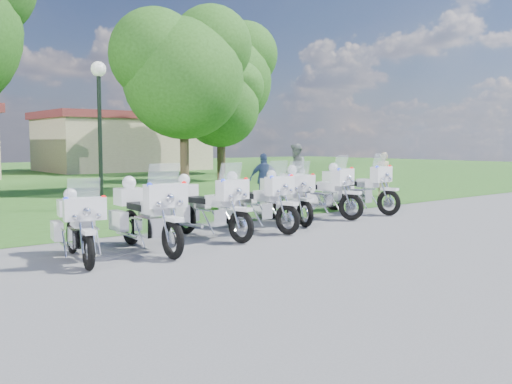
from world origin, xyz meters
TOP-DOWN VIEW (x-y plane):
  - ground at (0.00, 0.00)m, footprint 100.00×100.00m
  - motorcycle_0 at (-3.85, 1.13)m, footprint 0.98×2.14m
  - motorcycle_1 at (-2.51, 1.18)m, footprint 0.87×2.47m
  - motorcycle_2 at (-0.82, 1.67)m, footprint 1.00×2.39m
  - motorcycle_3 at (0.63, 1.86)m, footprint 0.97×2.41m
  - motorcycle_4 at (2.03, 2.37)m, footprint 1.08×2.31m
  - motorcycle_5 at (3.33, 2.56)m, footprint 1.21×2.48m
  - motorcycle_6 at (4.99, 2.61)m, footprint 1.07×2.54m
  - lamp_post at (-0.56, 7.62)m, footprint 0.44×0.44m
  - tree_2 at (4.74, 11.62)m, footprint 5.71×4.87m
  - tree_3 at (9.62, 15.93)m, footprint 4.71×4.02m
  - tree_4 at (13.79, 21.62)m, footprint 7.34×6.27m
  - building_east at (11.00, 30.00)m, footprint 11.44×7.28m
  - bystander_a at (9.51, 5.25)m, footprint 0.71×0.65m
  - bystander_b at (7.18, 7.52)m, footprint 1.19×1.20m
  - bystander_c at (4.25, 5.86)m, footprint 1.05×0.78m

SIDE VIEW (x-z plane):
  - ground at x=0.00m, z-range 0.00..0.00m
  - motorcycle_0 at x=-3.85m, z-range -0.12..1.33m
  - motorcycle_4 at x=2.03m, z-range -0.13..1.44m
  - motorcycle_2 at x=-0.82m, z-range -0.13..1.48m
  - motorcycle_3 at x=0.63m, z-range -0.13..1.49m
  - motorcycle_1 at x=-2.51m, z-range -0.14..1.52m
  - motorcycle_5 at x=3.33m, z-range -0.14..1.56m
  - motorcycle_6 at x=4.99m, z-range -0.14..1.58m
  - bystander_a at x=9.51m, z-range 0.00..1.64m
  - bystander_c at x=4.25m, z-range 0.00..1.65m
  - bystander_b at x=7.18m, z-range 0.00..1.96m
  - building_east at x=11.00m, z-range 0.02..4.12m
  - lamp_post at x=-0.56m, z-range 1.10..5.46m
  - tree_3 at x=9.62m, z-range 1.01..7.29m
  - tree_2 at x=4.74m, z-range 1.23..8.84m
  - tree_4 at x=13.79m, z-range 1.59..11.38m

